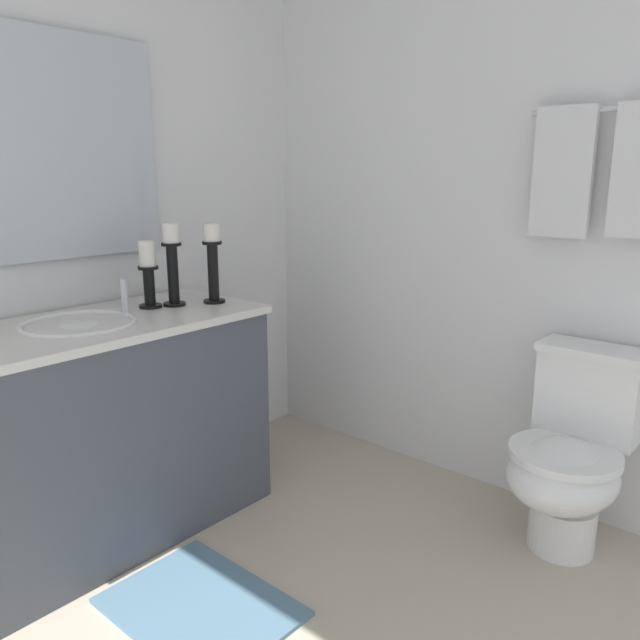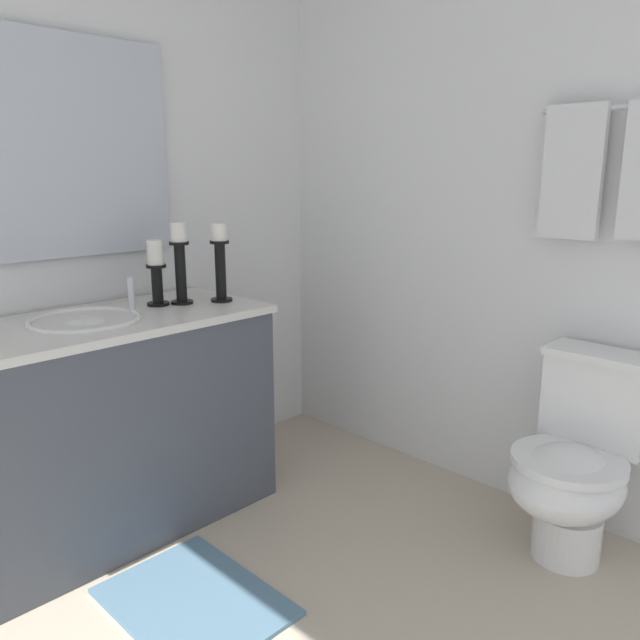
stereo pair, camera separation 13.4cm
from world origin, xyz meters
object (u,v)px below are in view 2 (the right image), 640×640
Objects in this scene: candle_holder_tall at (220,261)px; towel_bar at (621,107)px; candle_holder_mid at (156,271)px; vanity_cabinet at (95,429)px; mirror at (36,147)px; towel_near_vanity at (572,173)px; sink_basin at (86,331)px; toilet at (575,464)px; candle_holder_short at (180,261)px; bath_mat at (194,602)px.

candle_holder_tall is 0.59× the size of towel_bar.
candle_holder_mid is at bearing -143.82° from towel_bar.
mirror is at bearing 179.99° from vanity_cabinet.
towel_near_vanity is at bearing 42.08° from mirror.
toilet is at bearing 39.02° from sink_basin.
candle_holder_mid is at bearing -115.18° from candle_holder_short.
vanity_cabinet is 5.14× the size of candle_holder_mid.
mirror reaches higher than vanity_cabinet.
candle_holder_mid is at bearing 153.67° from bath_mat.
candle_holder_short is 1.27m from bath_mat.
bath_mat is (0.68, -0.34, -0.98)m from candle_holder_mid.
towel_near_vanity is (1.19, 1.32, 0.56)m from sink_basin.
towel_near_vanity reaches higher than vanity_cabinet.
vanity_cabinet is 2.28× the size of bath_mat.
vanity_cabinet is at bearing -81.14° from candle_holder_mid.
vanity_cabinet is 1.78m from toilet.
vanity_cabinet is 0.75m from bath_mat.
vanity_cabinet is at bearing -90.00° from sink_basin.
towel_near_vanity reaches higher than towel_bar.
candle_holder_tall is 0.16m from candle_holder_short.
vanity_cabinet is 0.38m from sink_basin.
sink_basin is 1.02m from bath_mat.
towel_bar is 0.92× the size of bath_mat.
candle_holder_short is at bearing 57.53° from mirror.
towel_near_vanity reaches higher than sink_basin.
bath_mat is (0.62, -0.00, -0.80)m from sink_basin.
candle_holder_short is at bearing 64.82° from candle_holder_mid.
candle_holder_tall is 0.68× the size of towel_near_vanity.
vanity_cabinet is 1.83× the size of toilet.
sink_basin is 0.47m from candle_holder_short.
towel_bar is at bearing 45.38° from vanity_cabinet.
mirror is 2.30× the size of towel_near_vanity.
toilet is (1.39, 0.70, -0.66)m from candle_holder_short.
candle_holder_short reaches higher than sink_basin.
toilet is (1.66, 1.12, -1.10)m from mirror.
towel_bar is (1.60, 1.34, 0.12)m from mirror.
towel_bar reaches higher than candle_holder_tall.
towel_near_vanity is (1.12, 0.76, 0.35)m from candle_holder_tall.
mirror is at bearing -121.50° from candle_holder_tall.
candle_holder_short is (-0.01, 0.42, 0.60)m from vanity_cabinet.
bath_mat is at bearing -45.35° from candle_holder_tall.
mirror is 1.98× the size of towel_bar.
vanity_cabinet is at bearing -131.86° from towel_near_vanity.
bath_mat is at bearing -26.33° from candle_holder_mid.
candle_holder_mid is 1.75m from toilet.
candle_holder_mid is 0.48× the size of towel_bar.
toilet is at bearing -75.84° from towel_bar.
candle_holder_mid is (-0.12, -0.23, -0.03)m from candle_holder_tall.
candle_holder_short is (0.27, 0.42, -0.44)m from mirror.
candle_holder_mid is 1.63m from towel_near_vanity.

